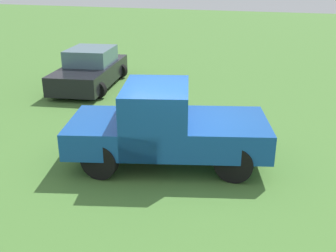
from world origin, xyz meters
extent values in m
plane|color=#477533|center=(0.00, 0.00, 0.00)|extent=(80.00, 80.00, 0.00)
cylinder|color=black|center=(1.11, 1.35, 0.41)|extent=(0.82, 0.22, 0.82)
cylinder|color=black|center=(1.57, -0.26, 0.41)|extent=(0.82, 0.22, 0.82)
cylinder|color=black|center=(-1.62, 0.57, 0.41)|extent=(0.82, 0.22, 0.82)
cylinder|color=black|center=(-1.16, -1.04, 0.41)|extent=(0.82, 0.22, 0.82)
cube|color=#144799|center=(1.25, 0.52, 0.75)|extent=(2.24, 2.38, 0.64)
cube|color=#144799|center=(-0.28, 0.08, 1.13)|extent=(1.90, 2.28, 1.40)
cube|color=slate|center=(-0.28, 0.08, 1.57)|extent=(1.66, 2.07, 0.48)
cube|color=#144799|center=(-1.13, -0.16, 0.73)|extent=(2.58, 2.48, 0.60)
cube|color=silver|center=(2.05, 0.75, 0.49)|extent=(0.64, 1.85, 0.16)
cylinder|color=black|center=(-3.98, 4.13, 0.30)|extent=(0.60, 0.20, 0.60)
cylinder|color=black|center=(-5.50, 3.86, 0.30)|extent=(0.60, 0.20, 0.60)
cylinder|color=black|center=(-4.49, 6.99, 0.30)|extent=(0.60, 0.20, 0.60)
cylinder|color=black|center=(-6.01, 6.72, 0.30)|extent=(0.60, 0.20, 0.60)
cube|color=black|center=(-4.99, 5.43, 0.51)|extent=(2.55, 4.66, 0.68)
cube|color=slate|center=(-5.03, 5.64, 1.15)|extent=(1.90, 2.19, 0.60)
camera|label=1|loc=(2.65, -7.66, 4.11)|focal=42.12mm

